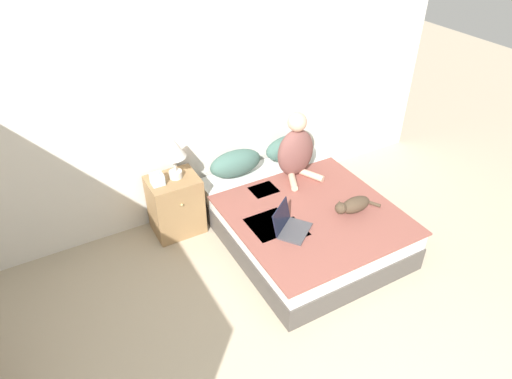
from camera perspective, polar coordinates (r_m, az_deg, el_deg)
The scene contains 10 objects.
wall_back at distance 4.60m, azimuth -8.38°, elevation 10.74°, with size 6.09×0.05×2.55m.
bed at distance 4.67m, azimuth 5.76°, elevation -3.96°, with size 1.56×1.91×0.44m.
pillow_near at distance 4.87m, azimuth -2.57°, elevation 3.30°, with size 0.59×0.27×0.28m.
pillow_far at distance 5.16m, azimuth 4.19°, elevation 5.25°, with size 0.59×0.27×0.28m.
person_sitting at distance 4.80m, azimuth 5.02°, elevation 4.93°, with size 0.42×0.41×0.72m.
cat_tabby at distance 4.46m, azimuth 12.07°, elevation -1.93°, with size 0.51×0.17×0.17m.
laptop_open at distance 4.17m, azimuth 4.29°, elevation -4.56°, with size 0.43×0.42×0.24m.
nightstand at distance 4.76m, azimuth -10.01°, elevation -1.91°, with size 0.50×0.42×0.64m.
table_lamp at distance 4.43m, azimuth -10.38°, elevation 4.99°, with size 0.25×0.25×0.46m.
tissue_box at distance 4.50m, azimuth -12.26°, elevation 1.29°, with size 0.12×0.12×0.14m.
Camera 1 is at (-1.45, -0.53, 3.16)m, focal length 32.00 mm.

